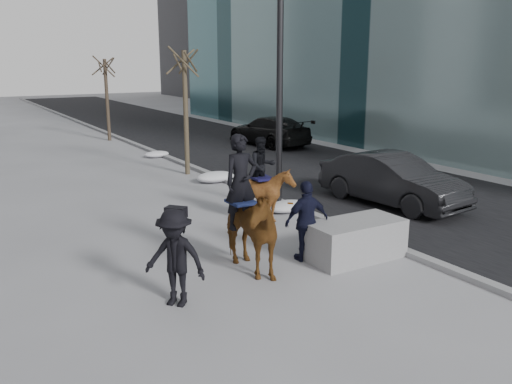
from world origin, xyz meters
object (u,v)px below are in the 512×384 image
mounted_right (264,188)px  car_near (392,180)px  planter (355,240)px  mounted_left (244,223)px

mounted_right → car_near: bearing=-7.0°
planter → mounted_left: bearing=166.4°
planter → mounted_left: mounted_left is taller
car_near → mounted_right: 4.18m
planter → car_near: 4.87m
planter → car_near: size_ratio=0.46×
planter → car_near: bearing=36.0°
planter → car_near: car_near is taller
car_near → mounted_right: bearing=167.1°
car_near → mounted_left: mounted_left is taller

